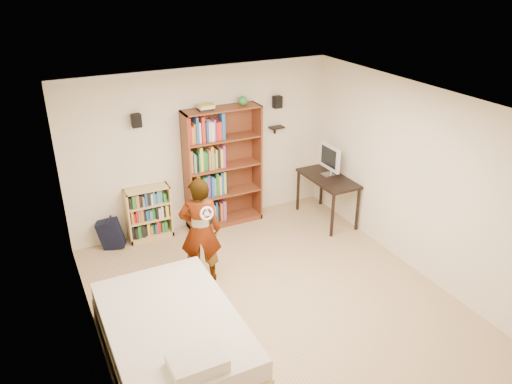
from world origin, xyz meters
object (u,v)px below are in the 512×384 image
daybed (173,332)px  low_bookshelf (149,213)px  person (200,231)px  computer_desk (327,198)px  tall_bookshelf (223,168)px

daybed → low_bookshelf: bearing=79.9°
low_bookshelf → person: bearing=-76.8°
low_bookshelf → computer_desk: bearing=-14.2°
tall_bookshelf → computer_desk: size_ratio=1.74×
low_bookshelf → computer_desk: low_bookshelf is taller
tall_bookshelf → daybed: bearing=-123.6°
daybed → person: 1.60m
low_bookshelf → computer_desk: size_ratio=0.76×
computer_desk → person: 2.73m
tall_bookshelf → person: 1.73m
tall_bookshelf → computer_desk: tall_bookshelf is taller
computer_desk → person: person is taller
low_bookshelf → person: size_ratio=0.57×
tall_bookshelf → low_bookshelf: 1.43m
computer_desk → person: (-2.60, -0.73, 0.39)m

